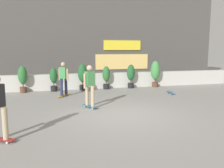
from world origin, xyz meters
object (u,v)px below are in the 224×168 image
object	(u,v)px
potted_plant_4	(131,75)
potted_plant_5	(155,72)
potted_plant_2	(82,75)
potted_plant_0	(23,77)
skater_mid_plaza	(63,78)
potted_plant_1	(54,78)
skater_foreground	(90,84)
potted_plant_3	(106,76)
skateboard_near_camera	(170,93)

from	to	relation	value
potted_plant_4	potted_plant_5	xyz separation A→B (m)	(1.58, 0.00, 0.13)
potted_plant_2	potted_plant_0	bearing A→B (deg)	-180.00
skater_mid_plaza	potted_plant_0	bearing A→B (deg)	141.74
potted_plant_5	skater_mid_plaza	size ratio (longest dim) A/B	0.95
potted_plant_2	potted_plant_5	distance (m)	4.48
potted_plant_0	potted_plant_1	distance (m)	1.61
potted_plant_1	skater_foreground	bearing A→B (deg)	-72.35
potted_plant_4	potted_plant_0	bearing A→B (deg)	180.00
potted_plant_3	potted_plant_5	distance (m)	3.10
skater_foreground	potted_plant_5	bearing A→B (deg)	41.68
potted_plant_5	skateboard_near_camera	bearing A→B (deg)	-93.86
skateboard_near_camera	potted_plant_3	bearing A→B (deg)	142.33
potted_plant_0	potted_plant_2	size ratio (longest dim) A/B	0.96
potted_plant_4	skater_foreground	bearing A→B (deg)	-126.79
potted_plant_0	skater_foreground	xyz separation A→B (m)	(2.94, -4.21, 0.11)
potted_plant_2	skater_foreground	xyz separation A→B (m)	(-0.25, -4.21, 0.07)
potted_plant_3	potted_plant_5	world-z (taller)	potted_plant_5
skater_foreground	potted_plant_4	bearing A→B (deg)	53.21
potted_plant_1	potted_plant_0	bearing A→B (deg)	-180.00
potted_plant_4	skater_mid_plaza	distance (m)	4.35
skateboard_near_camera	skater_mid_plaza	bearing A→B (deg)	173.29
potted_plant_0	potted_plant_4	bearing A→B (deg)	0.00
potted_plant_4	skateboard_near_camera	world-z (taller)	potted_plant_4
potted_plant_4	skater_mid_plaza	bearing A→B (deg)	-158.02
potted_plant_5	skateboard_near_camera	size ratio (longest dim) A/B	1.97
potted_plant_4	potted_plant_5	world-z (taller)	potted_plant_5
potted_plant_2	skateboard_near_camera	world-z (taller)	potted_plant_2
skater_foreground	potted_plant_3	bearing A→B (deg)	68.74
potted_plant_4	potted_plant_5	size ratio (longest dim) A/B	0.88
potted_plant_2	potted_plant_4	xyz separation A→B (m)	(2.90, -0.00, -0.06)
potted_plant_4	potted_plant_3	bearing A→B (deg)	180.00
potted_plant_1	potted_plant_5	world-z (taller)	potted_plant_5
potted_plant_4	potted_plant_2	bearing A→B (deg)	180.00
potted_plant_5	skater_mid_plaza	bearing A→B (deg)	-163.83
potted_plant_5	skater_foreground	size ratio (longest dim) A/B	0.95
potted_plant_4	skater_foreground	xyz separation A→B (m)	(-3.15, -4.21, 0.13)
potted_plant_1	skater_foreground	world-z (taller)	skater_foreground
potted_plant_1	skater_mid_plaza	xyz separation A→B (m)	(0.46, -1.63, 0.22)
skateboard_near_camera	potted_plant_1	bearing A→B (deg)	159.02
skateboard_near_camera	potted_plant_4	bearing A→B (deg)	122.17
potted_plant_2	skater_foreground	size ratio (longest dim) A/B	0.88
skater_mid_plaza	skateboard_near_camera	size ratio (longest dim) A/B	2.07
potted_plant_4	skater_mid_plaza	size ratio (longest dim) A/B	0.83
potted_plant_3	skater_mid_plaza	xyz separation A→B (m)	(-2.52, -1.63, 0.19)
potted_plant_2	potted_plant_5	size ratio (longest dim) A/B	0.93
potted_plant_0	potted_plant_4	world-z (taller)	potted_plant_0
potted_plant_4	skater_mid_plaza	xyz separation A→B (m)	(-4.03, -1.63, 0.13)
potted_plant_1	skateboard_near_camera	size ratio (longest dim) A/B	1.60
skater_mid_plaza	potted_plant_3	bearing A→B (deg)	32.86
potted_plant_3	skateboard_near_camera	size ratio (longest dim) A/B	1.64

